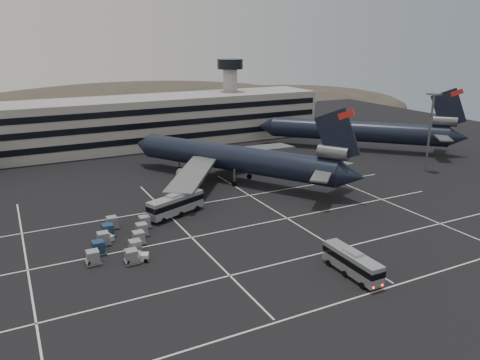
# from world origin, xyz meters

# --- Properties ---
(ground) EXTENTS (260.00, 260.00, 0.00)m
(ground) POSITION_xyz_m (0.00, 0.00, 0.00)
(ground) COLOR black
(ground) RESTS_ON ground
(lane_markings) EXTENTS (90.00, 55.62, 0.01)m
(lane_markings) POSITION_xyz_m (0.95, 0.72, 0.01)
(lane_markings) COLOR silver
(lane_markings) RESTS_ON ground
(terminal) EXTENTS (125.00, 26.00, 24.00)m
(terminal) POSITION_xyz_m (-2.95, 71.14, 6.93)
(terminal) COLOR gray
(terminal) RESTS_ON ground
(hills) EXTENTS (352.00, 180.00, 44.00)m
(hills) POSITION_xyz_m (17.99, 170.00, -12.07)
(hills) COLOR #38332B
(hills) RESTS_ON ground
(lightpole_right) EXTENTS (2.40, 2.40, 18.28)m
(lightpole_right) POSITION_xyz_m (58.00, 15.00, 11.82)
(lightpole_right) COLOR slate
(lightpole_right) RESTS_ON ground
(trijet_main) EXTENTS (41.27, 51.63, 18.08)m
(trijet_main) POSITION_xyz_m (13.92, 27.81, 5.25)
(trijet_main) COLOR black
(trijet_main) RESTS_ON ground
(trijet_far) EXTENTS (44.66, 44.62, 18.08)m
(trijet_far) POSITION_xyz_m (58.29, 39.10, 5.43)
(trijet_far) COLOR black
(trijet_far) RESTS_ON ground
(bus_near) EXTENTS (2.56, 10.03, 3.53)m
(bus_near) POSITION_xyz_m (8.62, -17.22, 1.93)
(bus_near) COLOR #92959A
(bus_near) RESTS_ON ground
(bus_far) EXTENTS (11.50, 6.67, 4.01)m
(bus_far) POSITION_xyz_m (-4.86, 14.33, 2.19)
(bus_far) COLOR #92959A
(bus_far) RESTS_ON ground
(tug_a) EXTENTS (1.97, 2.37, 1.32)m
(tug_a) POSITION_xyz_m (-18.10, 8.81, 0.59)
(tug_a) COLOR beige
(tug_a) RESTS_ON ground
(tug_b) EXTENTS (2.79, 2.28, 1.56)m
(tug_b) POSITION_xyz_m (-15.43, -0.35, 0.69)
(tug_b) COLOR beige
(tug_b) RESTS_ON ground
(uld_cluster) EXTENTS (12.95, 16.94, 1.99)m
(uld_cluster) POSITION_xyz_m (-16.54, 6.64, 0.97)
(uld_cluster) COLOR #2D2D30
(uld_cluster) RESTS_ON ground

